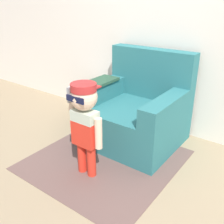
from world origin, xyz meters
The scene contains 6 objects.
ground_plane centered at (0.00, 0.00, 0.00)m, with size 10.00×10.00×0.00m, color #998466.
wall_back centered at (0.00, 0.65, 1.30)m, with size 10.00×0.05×2.60m.
armchair centered at (-0.03, 0.18, 0.33)m, with size 1.01×0.91×0.97m.
person_child centered at (-0.04, -0.63, 0.58)m, with size 0.35×0.26×0.86m.
side_table centered at (-0.85, 0.26, 0.26)m, with size 0.43×0.43×0.43m.
rug centered at (-0.04, -0.37, 0.00)m, with size 1.33×1.36×0.01m.
Camera 1 is at (1.32, -2.10, 1.49)m, focal length 42.00 mm.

